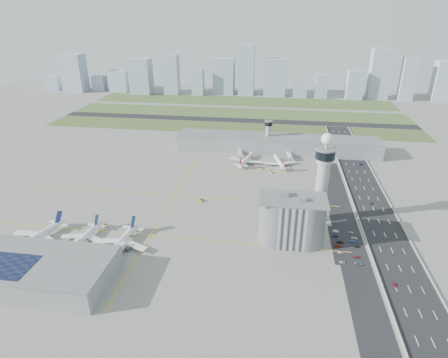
# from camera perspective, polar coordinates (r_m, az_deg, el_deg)

# --- Properties ---
(ground) EXTENTS (1000.00, 1000.00, 0.00)m
(ground) POSITION_cam_1_polar(r_m,az_deg,el_deg) (272.13, -1.08, -5.90)
(ground) COLOR gray
(grass_strip_0) EXTENTS (480.00, 50.00, 0.08)m
(grass_strip_0) POSITION_cam_1_polar(r_m,az_deg,el_deg) (480.51, 0.96, 7.80)
(grass_strip_0) COLOR #435A2B
(grass_strip_0) RESTS_ON ground
(grass_strip_1) EXTENTS (480.00, 60.00, 0.08)m
(grass_strip_1) POSITION_cam_1_polar(r_m,az_deg,el_deg) (552.28, 2.00, 10.00)
(grass_strip_1) COLOR #415829
(grass_strip_1) RESTS_ON ground
(grass_strip_2) EXTENTS (480.00, 70.00, 0.08)m
(grass_strip_2) POSITION_cam_1_polar(r_m,az_deg,el_deg) (629.66, 2.85, 11.78)
(grass_strip_2) COLOR #435D2C
(grass_strip_2) RESTS_ON ground
(runway) EXTENTS (480.00, 22.00, 0.10)m
(runway) POSITION_cam_1_polar(r_m,az_deg,el_deg) (515.79, 1.51, 8.96)
(runway) COLOR black
(runway) RESTS_ON ground
(highway) EXTENTS (28.00, 500.00, 0.10)m
(highway) POSITION_cam_1_polar(r_m,az_deg,el_deg) (279.64, 23.05, -7.16)
(highway) COLOR black
(highway) RESTS_ON ground
(barrier_left) EXTENTS (0.60, 500.00, 1.20)m
(barrier_left) POSITION_cam_1_polar(r_m,az_deg,el_deg) (275.91, 20.25, -6.98)
(barrier_left) COLOR #9E9E99
(barrier_left) RESTS_ON ground
(barrier_right) EXTENTS (0.60, 500.00, 1.20)m
(barrier_right) POSITION_cam_1_polar(r_m,az_deg,el_deg) (283.48, 25.82, -7.13)
(barrier_right) COLOR #9E9E99
(barrier_right) RESTS_ON ground
(landside_road) EXTENTS (18.00, 260.00, 0.08)m
(landside_road) POSITION_cam_1_polar(r_m,az_deg,el_deg) (265.54, 18.28, -8.11)
(landside_road) COLOR black
(landside_road) RESTS_ON ground
(parking_lot) EXTENTS (20.00, 44.00, 0.10)m
(parking_lot) POSITION_cam_1_polar(r_m,az_deg,el_deg) (255.22, 18.22, -9.52)
(parking_lot) COLOR black
(parking_lot) RESTS_ON ground
(taxiway_line_h_0) EXTENTS (260.00, 0.60, 0.01)m
(taxiway_line_h_0) POSITION_cam_1_polar(r_m,az_deg,el_deg) (256.53, -11.15, -8.47)
(taxiway_line_h_0) COLOR yellow
(taxiway_line_h_0) RESTS_ON ground
(taxiway_line_h_1) EXTENTS (260.00, 0.60, 0.01)m
(taxiway_line_h_1) POSITION_cam_1_polar(r_m,az_deg,el_deg) (305.95, -7.58, -2.49)
(taxiway_line_h_1) COLOR yellow
(taxiway_line_h_1) RESTS_ON ground
(taxiway_line_h_2) EXTENTS (260.00, 0.60, 0.01)m
(taxiway_line_h_2) POSITION_cam_1_polar(r_m,az_deg,el_deg) (358.61, -5.05, 1.80)
(taxiway_line_h_2) COLOR yellow
(taxiway_line_h_2) RESTS_ON ground
(taxiway_line_v) EXTENTS (0.60, 260.00, 0.01)m
(taxiway_line_v) POSITION_cam_1_polar(r_m,az_deg,el_deg) (305.95, -7.58, -2.49)
(taxiway_line_v) COLOR yellow
(taxiway_line_v) RESTS_ON ground
(control_tower) EXTENTS (14.00, 14.00, 64.50)m
(control_tower) POSITION_cam_1_polar(r_m,az_deg,el_deg) (262.56, 14.85, 0.63)
(control_tower) COLOR #ADAAA5
(control_tower) RESTS_ON ground
(secondary_tower) EXTENTS (8.60, 8.60, 31.90)m
(secondary_tower) POSITION_cam_1_polar(r_m,az_deg,el_deg) (399.72, 6.73, 6.99)
(secondary_tower) COLOR #ADAAA5
(secondary_tower) RESTS_ON ground
(admin_building) EXTENTS (42.00, 24.00, 33.50)m
(admin_building) POSITION_cam_1_polar(r_m,az_deg,el_deg) (242.87, 10.28, -6.18)
(admin_building) COLOR #B2B2B7
(admin_building) RESTS_ON ground
(terminal_pier) EXTENTS (210.00, 32.00, 15.80)m
(terminal_pier) POSITION_cam_1_polar(r_m,az_deg,el_deg) (401.08, 8.08, 5.33)
(terminal_pier) COLOR gray
(terminal_pier) RESTS_ON ground
(near_terminal) EXTENTS (84.00, 42.00, 13.00)m
(near_terminal) POSITION_cam_1_polar(r_m,az_deg,el_deg) (236.13, -26.86, -12.30)
(near_terminal) COLOR gray
(near_terminal) RESTS_ON ground
(airplane_near_a) EXTENTS (49.85, 54.34, 12.63)m
(airplane_near_a) POSITION_cam_1_polar(r_m,az_deg,el_deg) (270.80, -26.89, -7.46)
(airplane_near_a) COLOR white
(airplane_near_a) RESTS_ON ground
(airplane_near_b) EXTENTS (35.77, 41.04, 10.77)m
(airplane_near_b) POSITION_cam_1_polar(r_m,az_deg,el_deg) (258.62, -20.71, -8.04)
(airplane_near_b) COLOR white
(airplane_near_b) RESTS_ON ground
(airplane_near_c) EXTENTS (41.99, 47.77, 12.27)m
(airplane_near_c) POSITION_cam_1_polar(r_m,az_deg,el_deg) (245.33, -15.74, -8.95)
(airplane_near_c) COLOR white
(airplane_near_c) RESTS_ON ground
(airplane_far_a) EXTENTS (42.34, 46.87, 11.27)m
(airplane_far_a) POSITION_cam_1_polar(r_m,az_deg,el_deg) (367.14, 3.44, 3.34)
(airplane_far_a) COLOR white
(airplane_far_a) RESTS_ON ground
(airplane_far_b) EXTENTS (41.12, 45.17, 10.67)m
(airplane_far_b) POSITION_cam_1_polar(r_m,az_deg,el_deg) (364.77, 8.45, 2.92)
(airplane_far_b) COLOR white
(airplane_far_b) RESTS_ON ground
(jet_bridge_near_0) EXTENTS (5.39, 14.31, 5.70)m
(jet_bridge_near_0) POSITION_cam_1_polar(r_m,az_deg,el_deg) (265.37, -28.73, -9.43)
(jet_bridge_near_0) COLOR silver
(jet_bridge_near_0) RESTS_ON ground
(jet_bridge_near_1) EXTENTS (5.39, 14.31, 5.70)m
(jet_bridge_near_1) POSITION_cam_1_polar(r_m,az_deg,el_deg) (249.35, -23.09, -10.46)
(jet_bridge_near_1) COLOR silver
(jet_bridge_near_1) RESTS_ON ground
(jet_bridge_near_2) EXTENTS (5.39, 14.31, 5.70)m
(jet_bridge_near_2) POSITION_cam_1_polar(r_m,az_deg,el_deg) (236.07, -16.70, -11.51)
(jet_bridge_near_2) COLOR silver
(jet_bridge_near_2) RESTS_ON ground
(jet_bridge_far_0) EXTENTS (5.39, 14.31, 5.70)m
(jet_bridge_far_0) POSITION_cam_1_polar(r_m,az_deg,el_deg) (389.49, 2.39, 4.19)
(jet_bridge_far_0) COLOR silver
(jet_bridge_far_0) RESTS_ON ground
(jet_bridge_far_1) EXTENTS (5.39, 14.31, 5.70)m
(jet_bridge_far_1) POSITION_cam_1_polar(r_m,az_deg,el_deg) (387.90, 9.76, 3.76)
(jet_bridge_far_1) COLOR silver
(jet_bridge_far_1) RESTS_ON ground
(tug_0) EXTENTS (3.42, 4.11, 2.05)m
(tug_0) POSITION_cam_1_polar(r_m,az_deg,el_deg) (260.60, -22.03, -9.14)
(tug_0) COLOR yellow
(tug_0) RESTS_ON ground
(tug_1) EXTENTS (3.43, 2.47, 1.91)m
(tug_1) POSITION_cam_1_polar(r_m,az_deg,el_deg) (258.77, -14.56, -8.28)
(tug_1) COLOR #DAB400
(tug_1) RESTS_ON ground
(tug_2) EXTENTS (2.93, 3.49, 1.73)m
(tug_2) POSITION_cam_1_polar(r_m,az_deg,el_deg) (274.40, -17.63, -6.69)
(tug_2) COLOR yellow
(tug_2) RESTS_ON ground
(tug_3) EXTENTS (3.82, 4.27, 2.06)m
(tug_3) POSITION_cam_1_polar(r_m,az_deg,el_deg) (294.26, -3.47, -3.23)
(tug_3) COLOR gold
(tug_3) RESTS_ON ground
(tug_4) EXTENTS (3.36, 3.54, 1.70)m
(tug_4) POSITION_cam_1_polar(r_m,az_deg,el_deg) (353.61, 5.65, 1.58)
(tug_4) COLOR yellow
(tug_4) RESTS_ON ground
(tug_5) EXTENTS (3.63, 3.51, 1.75)m
(tug_5) POSITION_cam_1_polar(r_m,az_deg,el_deg) (346.84, 7.21, 1.04)
(tug_5) COLOR gold
(tug_5) RESTS_ON ground
(car_lot_0) EXTENTS (3.69, 1.56, 1.25)m
(car_lot_0) POSITION_cam_1_polar(r_m,az_deg,el_deg) (237.91, 17.56, -11.98)
(car_lot_0) COLOR silver
(car_lot_0) RESTS_ON ground
(car_lot_1) EXTENTS (3.48, 1.69, 1.10)m
(car_lot_1) POSITION_cam_1_polar(r_m,az_deg,el_deg) (246.07, 17.37, -10.64)
(car_lot_1) COLOR #95969E
(car_lot_1) RESTS_ON ground
(car_lot_2) EXTENTS (4.59, 2.12, 1.28)m
(car_lot_2) POSITION_cam_1_polar(r_m,az_deg,el_deg) (251.65, 16.98, -9.70)
(car_lot_2) COLOR #B42612
(car_lot_2) RESTS_ON ground
(car_lot_3) EXTENTS (4.66, 2.20, 1.31)m
(car_lot_3) POSITION_cam_1_polar(r_m,az_deg,el_deg) (255.69, 17.29, -9.15)
(car_lot_3) COLOR black
(car_lot_3) RESTS_ON ground
(car_lot_4) EXTENTS (3.92, 1.85, 1.30)m
(car_lot_4) POSITION_cam_1_polar(r_m,az_deg,el_deg) (261.10, 16.66, -8.31)
(car_lot_4) COLOR navy
(car_lot_4) RESTS_ON ground
(car_lot_5) EXTENTS (3.82, 1.50, 1.24)m
(car_lot_5) POSITION_cam_1_polar(r_m,az_deg,el_deg) (266.29, 16.67, -7.63)
(car_lot_5) COLOR white
(car_lot_5) RESTS_ON ground
(car_lot_6) EXTENTS (4.81, 2.50, 1.30)m
(car_lot_6) POSITION_cam_1_polar(r_m,az_deg,el_deg) (239.67, 19.86, -12.04)
(car_lot_6) COLOR slate
(car_lot_6) RESTS_ON ground
(car_lot_7) EXTENTS (4.08, 1.72, 1.18)m
(car_lot_7) POSITION_cam_1_polar(r_m,az_deg,el_deg) (245.12, 19.59, -11.12)
(car_lot_7) COLOR maroon
(car_lot_7) RESTS_ON ground
(car_lot_8) EXTENTS (3.77, 1.67, 1.26)m
(car_lot_8) POSITION_cam_1_polar(r_m,az_deg,el_deg) (254.75, 19.59, -9.65)
(car_lot_8) COLOR black
(car_lot_8) RESTS_ON ground
(car_lot_9) EXTENTS (3.99, 1.69, 1.28)m
(car_lot_9) POSITION_cam_1_polar(r_m,az_deg,el_deg) (258.70, 19.01, -8.99)
(car_lot_9) COLOR navy
(car_lot_9) RESTS_ON ground
(car_lot_10) EXTENTS (3.96, 1.89, 1.09)m
(car_lot_10) POSITION_cam_1_polar(r_m,az_deg,el_deg) (262.69, 19.26, -8.51)
(car_lot_10) COLOR silver
(car_lot_10) RESTS_ON ground
(car_lot_11) EXTENTS (3.79, 1.66, 1.08)m
(car_lot_11) POSITION_cam_1_polar(r_m,az_deg,el_deg) (268.23, 18.77, -7.71)
(car_lot_11) COLOR #A2A6AB
(car_lot_11) RESTS_ON ground
(car_hw_0) EXTENTS (1.75, 3.66, 1.20)m
(car_hw_0) POSITION_cam_1_polar(r_m,az_deg,el_deg) (231.25, 24.51, -14.43)
(car_hw_0) COLOR #AA133B
(car_hw_0) RESTS_ON ground
(car_hw_1) EXTENTS (1.53, 3.57, 1.15)m
(car_hw_1) POSITION_cam_1_polar(r_m,az_deg,el_deg) (311.62, 21.48, -3.46)
(car_hw_1) COLOR black
(car_hw_1) RESTS_ON ground
(car_hw_2) EXTENTS (2.53, 4.54, 1.20)m
(car_hw_2) POSITION_cam_1_polar(r_m,az_deg,el_deg) (386.14, 20.15, 2.11)
(car_hw_2) COLOR #160F58
(car_hw_2) RESTS_ON ground
(car_hw_4) EXTENTS (1.58, 3.61, 1.21)m
(car_hw_4) POSITION_cam_1_polar(r_m,az_deg,el_deg) (437.04, 17.12, 5.07)
(car_hw_4) COLOR #A3A5B2
(car_hw_4) RESTS_ON ground
(skyline_bldg_0) EXTENTS (24.05, 19.24, 26.50)m
(skyline_bldg_0) POSITION_cam_1_polar(r_m,az_deg,el_deg) (785.04, -24.52, 13.20)
(skyline_bldg_0) COLOR #9EADC1
(skyline_bldg_0) RESTS_ON ground
(skyline_bldg_1) EXTENTS (37.63, 30.10, 65.60)m
(skyline_bldg_1) POSITION_cam_1_polar(r_m,az_deg,el_deg) (754.87, -21.85, 14.78)
(skyline_bldg_1) COLOR #9EADC1
(skyline_bldg_1) RESTS_ON ground
(skyline_bldg_2) EXTENTS (22.81, 18.25, 26.79)m
(skyline_bldg_2) POSITION_cam_1_polar(r_m,az_deg,el_deg) (750.12, -18.42, 13.70)
(skyline_bldg_2) COLOR #9EADC1
(skyline_bldg_2) RESTS_ON ground
(skyline_bldg_3) EXTENTS (32.30, 25.84, 36.93)m
(skyline_bldg_3) POSITION_cam_1_polar(r_m,az_deg,el_deg) (734.13, -15.64, 14.22)
(skyline_bldg_3) COLOR #9EADC1
(skyline_bldg_3) RESTS_ON ground
(skyline_bldg_4) EXTENTS (35.81, 28.65, 60.36)m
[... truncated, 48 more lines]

